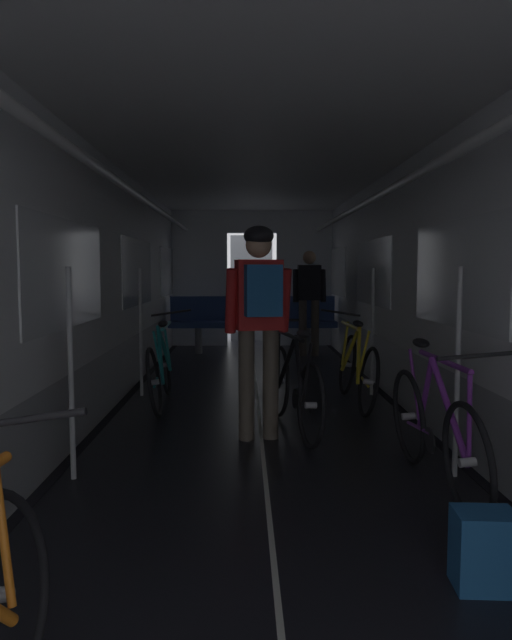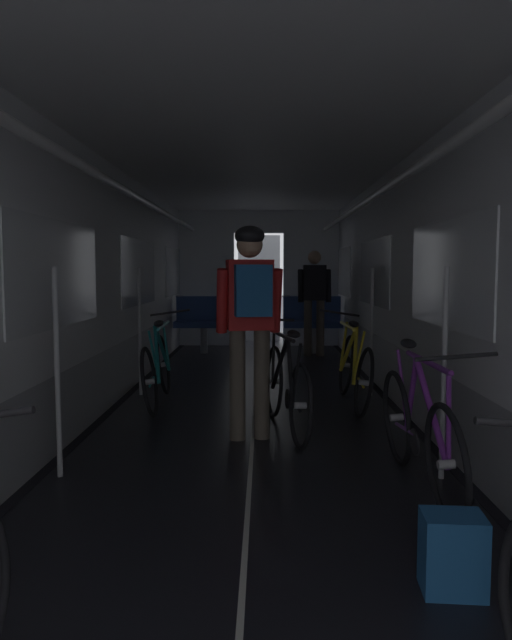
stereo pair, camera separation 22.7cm
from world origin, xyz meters
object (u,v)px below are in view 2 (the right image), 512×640
person_cyclist_aisle (250,308)px  backpack_on_floor (453,553)px  bicycle_black_in_aisle (286,387)px  bicycle_yellow (354,369)px  person_standing_near_bench (314,295)px  bicycle_teal (158,368)px  bench_seat_far_left (204,319)px  bench_seat_far_right (312,319)px  bicycle_purple (418,430)px

person_cyclist_aisle → backpack_on_floor: size_ratio=5.09×
bicycle_black_in_aisle → backpack_on_floor: (0.62, -2.54, -0.21)m
bicycle_yellow → person_cyclist_aisle: 1.75m
person_cyclist_aisle → backpack_on_floor: person_cyclist_aisle is taller
person_standing_near_bench → bicycle_teal: bearing=-118.7°
bench_seat_far_left → bicycle_black_in_aisle: size_ratio=0.59×
bicycle_yellow → bicycle_black_in_aisle: 1.21m
bench_seat_far_left → person_cyclist_aisle: person_cyclist_aisle is taller
bicycle_yellow → bicycle_black_in_aisle: size_ratio=1.01×
bench_seat_far_right → person_standing_near_bench: bearing=-89.6°
bench_seat_far_left → bench_seat_far_right: same height
bench_seat_far_left → bicycle_black_in_aisle: bearing=-76.2°
person_cyclist_aisle → backpack_on_floor: (0.92, -2.28, -0.90)m
person_cyclist_aisle → bicycle_teal: bearing=128.1°
bicycle_yellow → bench_seat_far_right: bearing=91.7°
bicycle_teal → person_cyclist_aisle: bearing=-51.9°
bicycle_black_in_aisle → backpack_on_floor: size_ratio=4.92×
person_cyclist_aisle → person_standing_near_bench: bearing=79.0°
bench_seat_far_right → bicycle_purple: size_ratio=0.58×
bicycle_teal → person_standing_near_bench: size_ratio=1.01×
bicycle_purple → person_standing_near_bench: bearing=91.6°
bicycle_purple → backpack_on_floor: bearing=-97.6°
bench_seat_far_right → person_cyclist_aisle: bearing=-100.2°
bench_seat_far_left → bicycle_black_in_aisle: (1.18, -4.83, -0.18)m
bicycle_purple → bicycle_teal: (-2.05, 2.33, -0.00)m
bicycle_purple → backpack_on_floor: 1.22m
person_cyclist_aisle → person_standing_near_bench: 4.80m
bicycle_purple → person_standing_near_bench: 5.83m
bicycle_teal → bicycle_yellow: bearing=-0.4°
bench_seat_far_left → bicycle_purple: bearing=-72.4°
bench_seat_far_right → bicycle_purple: bearing=-88.5°
bicycle_yellow → bench_seat_far_left: bearing=116.4°
bench_seat_far_left → bench_seat_far_right: (1.80, 0.00, 0.00)m
bicycle_teal → bicycle_purple: bearing=-48.6°
person_standing_near_bench → backpack_on_floor: 7.03m
bicycle_teal → bicycle_black_in_aisle: (1.28, -0.98, 0.00)m
bench_seat_far_left → bicycle_black_in_aisle: 4.97m
bicycle_black_in_aisle → backpack_on_floor: bicycle_black_in_aisle is taller
person_cyclist_aisle → bicycle_yellow: bearing=50.1°
bench_seat_far_left → person_standing_near_bench: bearing=-11.8°
bench_seat_far_left → backpack_on_floor: (1.80, -7.36, -0.40)m
bench_seat_far_right → person_cyclist_aisle: size_ratio=0.57×
bench_seat_far_left → bicycle_teal: size_ratio=0.58×
bicycle_teal → person_cyclist_aisle: 1.73m
person_cyclist_aisle → bicycle_black_in_aisle: bearing=41.2°
bicycle_teal → backpack_on_floor: size_ratio=4.98×
bench_seat_far_right → bench_seat_far_left: bearing=180.0°
person_standing_near_bench → person_cyclist_aisle: bearing=-101.0°
person_cyclist_aisle → backpack_on_floor: 2.61m
bench_seat_far_left → person_standing_near_bench: size_ratio=0.58×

